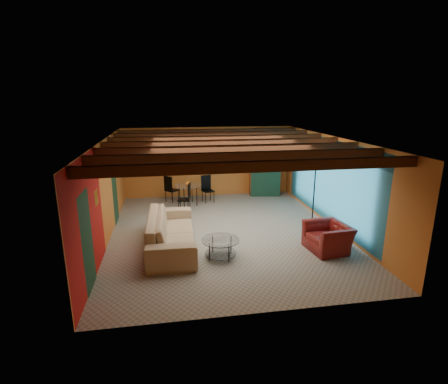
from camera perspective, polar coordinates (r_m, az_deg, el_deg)
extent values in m
cube|color=gray|center=(10.18, 0.19, -6.55)|extent=(6.50, 8.00, 0.01)
cube|color=silver|center=(9.50, 0.20, 8.73)|extent=(6.50, 8.00, 0.01)
cube|color=#C26E2C|center=(13.62, -2.66, 4.99)|extent=(6.50, 0.02, 2.70)
cube|color=#A81613|center=(9.76, -18.96, -0.01)|extent=(0.02, 8.00, 2.70)
cube|color=teal|center=(10.77, 17.50, 1.51)|extent=(0.02, 8.00, 2.70)
imported|color=tan|center=(9.14, -8.69, -6.38)|extent=(1.24, 3.03, 0.88)
imported|color=maroon|center=(9.27, 16.75, -7.16)|extent=(1.07, 1.19, 0.70)
cube|color=brown|center=(13.84, 6.60, 3.51)|extent=(1.19, 0.73, 1.96)
cube|color=black|center=(13.46, -6.49, 6.07)|extent=(1.05, 0.03, 0.65)
imported|color=#26661E|center=(13.64, 6.76, 8.58)|extent=(0.50, 0.45, 0.51)
imported|color=orange|center=(12.41, -6.03, 2.75)|extent=(0.23, 0.23, 0.19)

